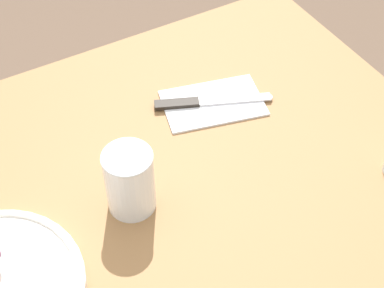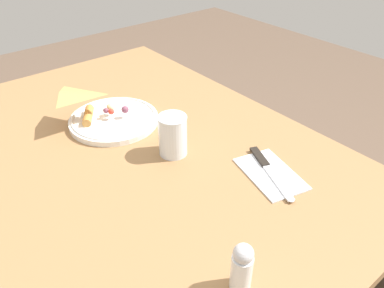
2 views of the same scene
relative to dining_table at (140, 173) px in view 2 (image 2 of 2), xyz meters
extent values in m
cube|color=olive|center=(0.00, 0.00, 0.08)|extent=(1.22, 0.83, 0.03)
cube|color=#382D23|center=(-0.56, 0.37, -0.28)|extent=(0.06, 0.06, 0.70)
cylinder|color=white|center=(-0.13, 0.01, 0.10)|extent=(0.25, 0.25, 0.02)
torus|color=white|center=(-0.13, 0.01, 0.11)|extent=(0.24, 0.24, 0.01)
pyramid|color=tan|center=(-0.14, 0.00, 0.12)|extent=(0.15, 0.16, 0.02)
cylinder|color=#C68942|center=(-0.17, -0.05, 0.12)|extent=(0.09, 0.07, 0.02)
sphere|color=#7A4256|center=(-0.11, 0.04, 0.14)|extent=(0.02, 0.02, 0.02)
sphere|color=red|center=(-0.13, 0.00, 0.14)|extent=(0.02, 0.02, 0.02)
sphere|color=#7A4256|center=(-0.14, -0.01, 0.14)|extent=(0.02, 0.02, 0.02)
sphere|color=#EFDB93|center=(-0.15, 0.01, 0.14)|extent=(0.02, 0.02, 0.02)
cylinder|color=white|center=(0.09, 0.05, 0.15)|extent=(0.07, 0.07, 0.11)
cylinder|color=white|center=(0.09, 0.05, 0.13)|extent=(0.06, 0.06, 0.06)
torus|color=white|center=(0.09, 0.05, 0.20)|extent=(0.07, 0.07, 0.00)
cube|color=silver|center=(0.31, 0.18, 0.10)|extent=(0.19, 0.14, 0.00)
cube|color=black|center=(0.25, 0.20, 0.10)|extent=(0.08, 0.05, 0.01)
cube|color=silver|center=(0.34, 0.16, 0.10)|extent=(0.12, 0.06, 0.00)
ellipsoid|color=silver|center=(0.39, 0.14, 0.10)|extent=(0.03, 0.02, 0.00)
cylinder|color=white|center=(0.47, -0.09, 0.13)|extent=(0.04, 0.04, 0.07)
sphere|color=silver|center=(0.47, -0.09, 0.18)|extent=(0.03, 0.03, 0.03)
camera|label=1|loc=(-0.09, -0.45, 0.79)|focal=55.00mm
camera|label=2|loc=(0.72, -0.40, 0.65)|focal=35.00mm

